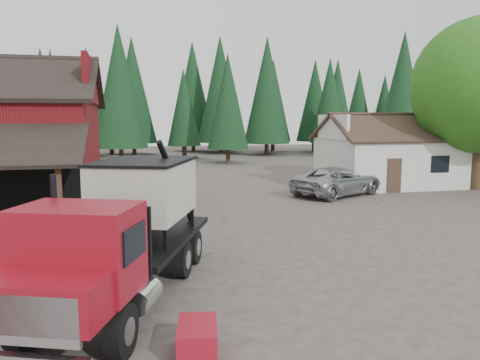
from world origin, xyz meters
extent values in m
plane|color=#453C36|center=(0.00, 0.00, 0.00)|extent=(120.00, 120.00, 0.00)
cube|color=maroon|center=(-5.00, 10.00, 6.00)|extent=(0.25, 7.00, 2.00)
cylinder|color=#382619|center=(-5.60, 2.10, 1.40)|extent=(0.20, 0.20, 2.80)
cube|color=silver|center=(13.00, 13.00, 1.50)|extent=(8.00, 6.00, 3.00)
cube|color=#38281E|center=(13.00, 11.50, 3.75)|extent=(8.60, 3.42, 1.80)
cube|color=#38281E|center=(13.00, 14.50, 3.75)|extent=(8.60, 3.42, 1.80)
cube|color=silver|center=(9.00, 13.00, 3.75)|extent=(0.20, 4.20, 1.50)
cube|color=silver|center=(17.00, 13.00, 3.75)|extent=(0.20, 4.20, 1.50)
cube|color=#38281E|center=(11.50, 9.98, 1.00)|extent=(0.90, 0.06, 2.00)
cube|color=black|center=(14.50, 9.98, 1.60)|extent=(1.20, 0.06, 1.00)
cylinder|color=#382619|center=(17.00, 10.00, 1.60)|extent=(0.60, 0.60, 3.20)
sphere|color=#206116|center=(15.80, 10.80, 5.00)|extent=(4.40, 4.40, 4.40)
cylinder|color=#382619|center=(6.00, 30.00, 0.80)|extent=(0.44, 0.44, 1.60)
cone|color=black|center=(6.00, 30.00, 5.90)|extent=(3.96, 3.96, 9.00)
cylinder|color=#382619|center=(22.00, 26.00, 0.80)|extent=(0.44, 0.44, 1.60)
cone|color=black|center=(22.00, 26.00, 6.90)|extent=(4.84, 4.84, 11.00)
cylinder|color=#382619|center=(-4.00, 34.00, 0.80)|extent=(0.44, 0.44, 1.60)
cone|color=black|center=(-4.00, 34.00, 7.40)|extent=(5.28, 5.28, 12.00)
cylinder|color=black|center=(-5.35, -5.02, 0.49)|extent=(0.65, 1.03, 0.98)
cylinder|color=black|center=(-3.60, -5.70, 0.49)|extent=(0.65, 1.03, 0.98)
cylinder|color=black|center=(-3.79, -1.02, 0.49)|extent=(0.65, 1.03, 0.98)
cylinder|color=black|center=(-2.04, -1.70, 0.49)|extent=(0.65, 1.03, 0.98)
cylinder|color=black|center=(-3.34, 0.15, 0.49)|extent=(0.65, 1.03, 0.98)
cylinder|color=black|center=(-1.59, -0.53, 0.49)|extent=(0.65, 1.03, 0.98)
cube|color=black|center=(-3.44, -2.69, 0.85)|extent=(3.71, 7.53, 0.36)
cube|color=silver|center=(-4.94, -6.57, 1.21)|extent=(1.62, 0.70, 0.81)
cube|color=maroon|center=(-4.75, -6.07, 1.34)|extent=(2.30, 1.81, 0.76)
cube|color=maroon|center=(-4.33, -4.99, 1.83)|extent=(2.55, 2.20, 1.66)
cube|color=black|center=(-4.59, -5.65, 2.10)|extent=(1.78, 0.75, 0.81)
cylinder|color=black|center=(-4.87, -3.91, 2.33)|extent=(0.16, 0.16, 1.61)
cube|color=black|center=(-4.00, -4.15, 1.79)|extent=(2.08, 0.89, 1.43)
cube|color=black|center=(-2.98, -1.53, 1.09)|extent=(4.01, 5.66, 0.14)
cube|color=beige|center=(-2.98, -1.53, 2.42)|extent=(2.99, 3.50, 1.43)
cone|color=beige|center=(-2.98, -1.53, 1.52)|extent=(2.55, 2.55, 0.63)
cube|color=black|center=(-2.98, -1.53, 3.15)|extent=(3.10, 3.61, 0.07)
cylinder|color=black|center=(-2.03, -0.55, 2.33)|extent=(1.30, 1.69, 2.73)
cube|color=maroon|center=(-2.70, 0.67, 1.34)|extent=(0.76, 0.86, 0.40)
cylinder|color=silver|center=(-3.16, -4.82, 0.76)|extent=(0.79, 1.02, 0.50)
imported|color=#A8AAAF|center=(8.00, 10.00, 0.79)|extent=(6.28, 4.91, 1.58)
cube|color=maroon|center=(-2.27, -6.00, 0.30)|extent=(0.88, 1.20, 0.60)
camera|label=1|loc=(-3.38, -13.90, 4.25)|focal=35.00mm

